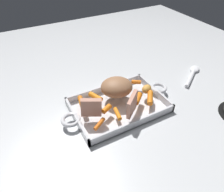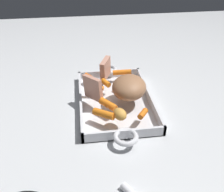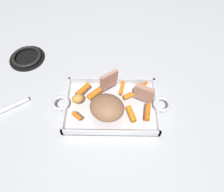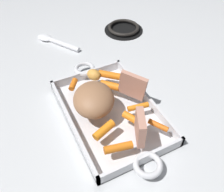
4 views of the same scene
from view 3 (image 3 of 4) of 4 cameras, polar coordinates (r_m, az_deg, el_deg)
name	(u,v)px [view 3 (image 3 of 4)]	position (r m, az deg, el deg)	size (l,w,h in m)	color
ground_plane	(111,107)	(0.85, -0.23, -3.07)	(2.12, 2.12, 0.00)	silver
roasting_dish	(111,106)	(0.84, -0.23, -2.68)	(0.47, 0.25, 0.04)	silver
pork_roast	(107,108)	(0.76, -1.37, -3.16)	(0.13, 0.11, 0.07)	#976746
roast_slice_thick	(109,81)	(0.83, -0.92, 4.20)	(0.01, 0.08, 0.08)	tan
roast_slice_thin	(144,93)	(0.80, 8.72, 0.73)	(0.02, 0.07, 0.07)	tan
baby_carrot_northeast	(122,88)	(0.85, 2.73, 2.27)	(0.02, 0.02, 0.06)	orange
baby_carrot_short	(131,114)	(0.78, 5.24, -4.89)	(0.02, 0.02, 0.06)	orange
baby_carrot_northwest	(83,90)	(0.84, -7.91, 1.73)	(0.02, 0.02, 0.07)	orange
baby_carrot_southeast	(141,85)	(0.86, 8.01, 2.92)	(0.01, 0.01, 0.06)	orange
baby_carrot_center_right	(128,96)	(0.82, 4.45, 0.06)	(0.02, 0.02, 0.04)	orange
baby_carrot_center_left	(148,112)	(0.79, 9.69, -4.34)	(0.02, 0.02, 0.07)	orange
baby_carrot_long	(94,94)	(0.83, -4.89, 0.65)	(0.02, 0.02, 0.06)	orange
baby_carrot_southwest	(77,116)	(0.79, -9.54, -5.39)	(0.02, 0.02, 0.04)	orange
potato_corner	(78,99)	(0.82, -9.34, -0.68)	(0.05, 0.04, 0.03)	gold
stove_burner_rear	(27,57)	(1.08, -22.25, 9.79)	(0.17, 0.17, 0.02)	black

